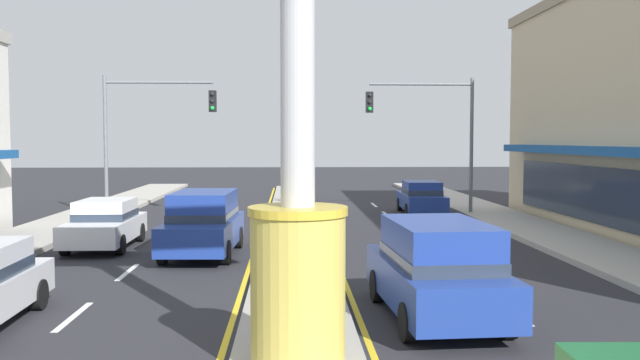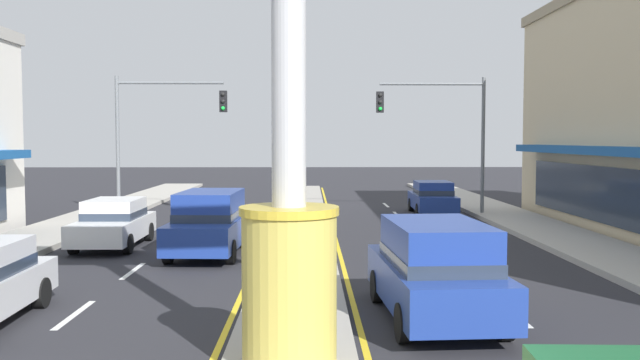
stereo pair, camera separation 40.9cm
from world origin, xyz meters
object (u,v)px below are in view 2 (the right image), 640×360
Objects in this scene: sedan_near_right_lane at (433,197)px; suv_mid_left_lane at (435,269)px; district_sign at (289,102)px; traffic_light_left_side at (158,121)px; traffic_light_right_side at (444,121)px; suv_near_left_lane at (210,222)px; sedan_far_left_oncoming at (114,222)px.

suv_mid_left_lane reaches higher than sedan_near_right_lane.
traffic_light_left_side is at bearing 107.68° from district_sign.
sedan_near_right_lane is at bearing 79.72° from suv_mid_left_lane.
suv_mid_left_lane is (-3.58, -17.15, -3.26)m from traffic_light_right_side.
traffic_light_left_side is at bearing 118.16° from suv_mid_left_lane.
suv_near_left_lane is (-2.68, 10.33, -3.00)m from district_sign.
sedan_near_right_lane is 13.82m from suv_near_left_lane.
traffic_light_left_side reaches higher than sedan_near_right_lane.
sedan_near_right_lane is at bearing 37.59° from sedan_far_left_oncoming.
district_sign is at bearing -72.32° from traffic_light_left_side.
suv_near_left_lane is 9.14m from suv_mid_left_lane.
traffic_light_right_side is at bearing 47.46° from suv_near_left_lane.
suv_mid_left_lane is at bearing -45.90° from sedan_far_left_oncoming.
traffic_light_left_side is 10.52m from suv_near_left_lane.
suv_mid_left_lane is (8.96, -16.73, -3.26)m from traffic_light_left_side.
district_sign is 13.68m from sedan_far_left_oncoming.
suv_mid_left_lane is at bearing 47.48° from district_sign.
suv_near_left_lane is 3.65m from sedan_far_left_oncoming.
suv_near_left_lane is (3.59, -9.34, -3.26)m from traffic_light_left_side.
district_sign reaches higher than suv_near_left_lane.
district_sign is at bearing -75.45° from suv_near_left_lane.
suv_near_left_lane is at bearing -25.16° from sedan_far_left_oncoming.
traffic_light_right_side is 1.32× the size of suv_near_left_lane.
sedan_far_left_oncoming is (-5.98, 11.88, -3.20)m from district_sign.
district_sign is 21.04m from traffic_light_right_side.
sedan_near_right_lane is (5.98, 21.09, -3.20)m from district_sign.
suv_mid_left_lane is 1.09× the size of sedan_far_left_oncoming.
traffic_light_right_side is at bearing -74.13° from sedan_near_right_lane.
traffic_light_left_side is 1.32× the size of suv_near_left_lane.
suv_mid_left_lane is at bearing -101.79° from traffic_light_right_side.
sedan_near_right_lane and sedan_far_left_oncoming have the same top height.
traffic_light_right_side is (6.27, 20.08, 0.26)m from district_sign.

